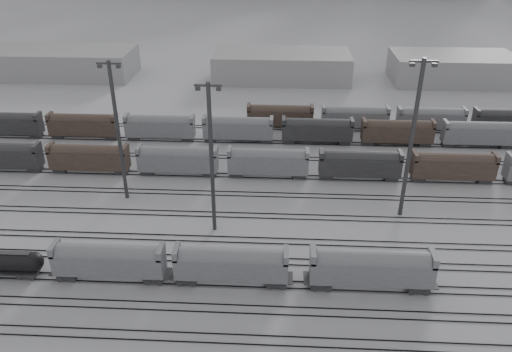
{
  "coord_description": "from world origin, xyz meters",
  "views": [
    {
      "loc": [
        10.22,
        -51.42,
        44.14
      ],
      "look_at": [
        6.15,
        24.5,
        4.0
      ],
      "focal_mm": 35.0,
      "sensor_mm": 36.0,
      "label": 1
    }
  ],
  "objects_px": {
    "hopper_car_a": "(109,259)",
    "hopper_car_c": "(371,267)",
    "hopper_car_b": "(231,263)",
    "light_mast_c": "(211,157)"
  },
  "relations": [
    {
      "from": "hopper_car_a",
      "to": "light_mast_c",
      "type": "bearing_deg",
      "value": 45.81
    },
    {
      "from": "light_mast_c",
      "to": "hopper_car_c",
      "type": "bearing_deg",
      "value": -29.93
    },
    {
      "from": "hopper_car_b",
      "to": "hopper_car_c",
      "type": "xyz_separation_m",
      "value": [
        18.29,
        0.0,
        0.21
      ]
    },
    {
      "from": "hopper_car_a",
      "to": "hopper_car_c",
      "type": "distance_m",
      "value": 34.68
    },
    {
      "from": "hopper_car_b",
      "to": "light_mast_c",
      "type": "xyz_separation_m",
      "value": [
        -3.94,
        12.8,
        9.35
      ]
    },
    {
      "from": "hopper_car_b",
      "to": "hopper_car_a",
      "type": "bearing_deg",
      "value": 180.0
    },
    {
      "from": "hopper_car_b",
      "to": "hopper_car_c",
      "type": "height_order",
      "value": "hopper_car_c"
    },
    {
      "from": "hopper_car_a",
      "to": "hopper_car_c",
      "type": "bearing_deg",
      "value": 0.0
    },
    {
      "from": "hopper_car_a",
      "to": "hopper_car_c",
      "type": "height_order",
      "value": "hopper_car_c"
    },
    {
      "from": "hopper_car_b",
      "to": "light_mast_c",
      "type": "distance_m",
      "value": 16.33
    }
  ]
}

